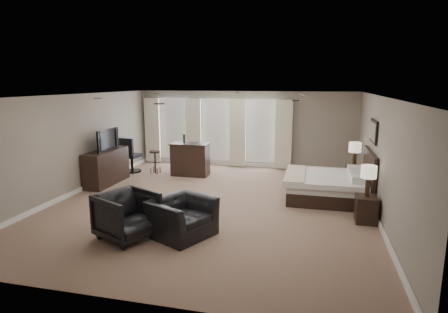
% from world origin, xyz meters
% --- Properties ---
extents(room, '(7.60, 8.60, 2.64)m').
position_xyz_m(room, '(0.00, 0.00, 1.30)').
color(room, '#816552').
rests_on(room, ground).
extents(window_bay, '(5.25, 0.20, 2.30)m').
position_xyz_m(window_bay, '(-1.00, 4.11, 1.20)').
color(window_bay, silver).
rests_on(window_bay, room).
extents(bed, '(1.99, 1.90, 1.26)m').
position_xyz_m(bed, '(2.58, 1.05, 0.63)').
color(bed, silver).
rests_on(bed, ground).
extents(nightstand_near, '(0.42, 0.51, 0.56)m').
position_xyz_m(nightstand_near, '(3.47, -0.40, 0.28)').
color(nightstand_near, black).
rests_on(nightstand_near, ground).
extents(nightstand_far, '(0.41, 0.50, 0.54)m').
position_xyz_m(nightstand_far, '(3.47, 2.50, 0.27)').
color(nightstand_far, black).
rests_on(nightstand_far, ground).
extents(lamp_near, '(0.32, 0.32, 0.66)m').
position_xyz_m(lamp_near, '(3.47, -0.40, 0.89)').
color(lamp_near, beige).
rests_on(lamp_near, nightstand_near).
extents(lamp_far, '(0.34, 0.34, 0.70)m').
position_xyz_m(lamp_far, '(3.47, 2.50, 0.90)').
color(lamp_far, beige).
rests_on(lamp_far, nightstand_far).
extents(wall_art, '(0.04, 0.96, 0.56)m').
position_xyz_m(wall_art, '(3.70, 1.05, 1.75)').
color(wall_art, slate).
rests_on(wall_art, room).
extents(dresser, '(0.55, 1.70, 0.98)m').
position_xyz_m(dresser, '(-3.45, 1.02, 0.49)').
color(dresser, black).
rests_on(dresser, ground).
extents(tv, '(0.62, 1.07, 0.14)m').
position_xyz_m(tv, '(-3.45, 1.02, 1.06)').
color(tv, black).
rests_on(tv, dresser).
extents(armchair_near, '(1.15, 1.33, 0.98)m').
position_xyz_m(armchair_near, '(-0.05, -1.99, 0.49)').
color(armchair_near, black).
rests_on(armchair_near, ground).
extents(armchair_far, '(1.21, 1.24, 0.98)m').
position_xyz_m(armchair_far, '(-1.01, -2.34, 0.49)').
color(armchair_far, black).
rests_on(armchair_far, ground).
extents(bar_counter, '(1.19, 0.62, 1.04)m').
position_xyz_m(bar_counter, '(-1.41, 2.55, 0.52)').
color(bar_counter, black).
rests_on(bar_counter, ground).
extents(bar_stool_left, '(0.41, 0.41, 0.74)m').
position_xyz_m(bar_stool_left, '(-2.60, 2.52, 0.37)').
color(bar_stool_left, black).
rests_on(bar_stool_left, ground).
extents(bar_stool_right, '(0.36, 0.36, 0.69)m').
position_xyz_m(bar_stool_right, '(-1.27, 3.22, 0.34)').
color(bar_stool_right, black).
rests_on(bar_stool_right, ground).
extents(desk_chair, '(0.68, 0.68, 1.15)m').
position_xyz_m(desk_chair, '(-3.42, 2.52, 0.58)').
color(desk_chair, black).
rests_on(desk_chair, ground).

